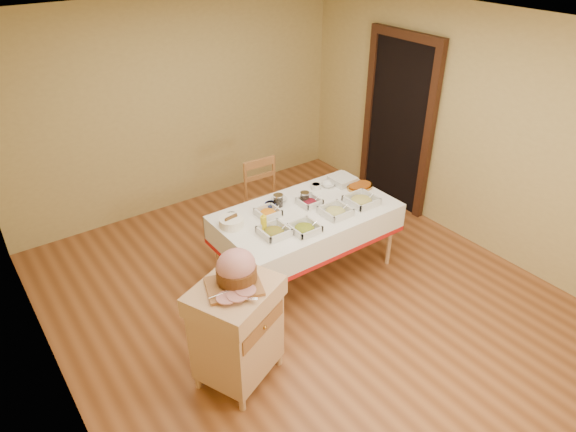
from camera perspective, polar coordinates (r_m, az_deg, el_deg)
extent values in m
plane|color=brown|center=(5.28, 1.33, -8.82)|extent=(5.00, 5.00, 0.00)
plane|color=white|center=(4.14, 1.78, 20.08)|extent=(5.00, 5.00, 0.00)
plane|color=tan|center=(6.57, -12.07, 11.80)|extent=(4.50, 0.00, 4.50)
plane|color=tan|center=(3.84, -26.44, -5.54)|extent=(0.00, 5.00, 5.00)
plane|color=tan|center=(6.09, 18.86, 9.28)|extent=(0.00, 5.00, 5.00)
cube|color=black|center=(6.66, 12.15, 9.76)|extent=(0.06, 0.90, 2.10)
cube|color=#3B1E12|center=(6.35, 15.31, 8.29)|extent=(0.08, 0.10, 2.10)
cube|color=#3B1E12|center=(6.97, 9.02, 11.01)|extent=(0.08, 0.10, 2.10)
cube|color=#3B1E12|center=(6.35, 13.15, 19.00)|extent=(0.08, 1.10, 0.10)
cube|color=tan|center=(5.21, 2.07, 0.34)|extent=(1.80, 1.00, 0.04)
cylinder|color=tan|center=(4.75, -2.80, -8.61)|extent=(0.05, 0.05, 0.71)
cylinder|color=tan|center=(5.34, -7.80, -3.90)|extent=(0.05, 0.05, 0.71)
cylinder|color=tan|center=(5.63, 11.25, -2.22)|extent=(0.05, 0.05, 0.71)
cylinder|color=tan|center=(6.13, 5.67, 1.22)|extent=(0.05, 0.05, 0.71)
cube|color=white|center=(5.20, 2.07, 0.58)|extent=(1.82, 1.02, 0.01)
cube|color=tan|center=(4.24, -5.65, -13.12)|extent=(0.76, 0.71, 0.66)
cube|color=tan|center=(3.97, -5.95, -8.84)|extent=(0.82, 0.77, 0.16)
cube|color=#955E31|center=(3.93, -3.83, -12.97)|extent=(0.51, 0.23, 0.13)
sphere|color=#B78333|center=(3.92, -3.75, -13.05)|extent=(0.03, 0.03, 0.03)
cylinder|color=tan|center=(4.30, -7.09, -19.92)|extent=(0.05, 0.05, 0.11)
cylinder|color=tan|center=(4.57, -9.94, -16.31)|extent=(0.05, 0.05, 0.11)
cylinder|color=tan|center=(4.49, -0.74, -16.87)|extent=(0.05, 0.05, 0.11)
cylinder|color=tan|center=(4.74, -3.89, -13.65)|extent=(0.05, 0.05, 0.11)
cube|color=#955E31|center=(5.87, -2.16, 1.32)|extent=(0.46, 0.44, 0.03)
cylinder|color=#955E31|center=(5.78, -2.75, -2.11)|extent=(0.04, 0.04, 0.47)
cylinder|color=#955E31|center=(6.06, -4.54, -0.48)|extent=(0.04, 0.04, 0.47)
cylinder|color=#955E31|center=(5.94, 0.37, -1.05)|extent=(0.04, 0.04, 0.47)
cylinder|color=#955E31|center=(6.21, -1.52, 0.49)|extent=(0.04, 0.04, 0.47)
cylinder|color=#955E31|center=(5.82, -4.74, 3.60)|extent=(0.04, 0.04, 0.50)
cylinder|color=#955E31|center=(5.98, -1.58, 4.49)|extent=(0.04, 0.04, 0.50)
cube|color=#955E31|center=(5.81, -3.20, 5.89)|extent=(0.40, 0.05, 0.09)
cube|color=#955E31|center=(3.91, -6.03, -7.77)|extent=(0.41, 0.33, 0.03)
ellipsoid|color=tan|center=(3.87, -5.80, -5.50)|extent=(0.31, 0.28, 0.26)
cylinder|color=#5E3515|center=(3.91, -5.75, -6.35)|extent=(0.31, 0.31, 0.10)
cube|color=silver|center=(3.76, -5.43, -9.09)|extent=(0.26, 0.11, 0.00)
cylinder|color=silver|center=(3.83, -6.71, -8.32)|extent=(0.30, 0.09, 0.01)
cube|color=silver|center=(4.80, -1.55, -2.01)|extent=(0.26, 0.26, 0.02)
ellipsoid|color=#C74616|center=(4.79, -1.56, -1.76)|extent=(0.19, 0.19, 0.07)
cylinder|color=silver|center=(4.80, -0.83, -1.64)|extent=(0.15, 0.01, 0.11)
cube|color=silver|center=(4.86, 1.84, -1.62)|extent=(0.25, 0.25, 0.01)
ellipsoid|color=#B68C17|center=(4.84, 1.84, -1.38)|extent=(0.19, 0.19, 0.07)
cylinder|color=silver|center=(4.85, 2.55, -1.28)|extent=(0.14, 0.01, 0.10)
cube|color=silver|center=(5.14, 5.28, 0.25)|extent=(0.27, 0.27, 0.02)
ellipsoid|color=tan|center=(5.13, 5.29, 0.50)|extent=(0.20, 0.20, 0.07)
cylinder|color=silver|center=(5.14, 5.99, 0.60)|extent=(0.15, 0.01, 0.11)
cube|color=silver|center=(5.37, 8.14, 1.48)|extent=(0.29, 0.29, 0.02)
ellipsoid|color=tan|center=(5.36, 8.16, 1.74)|extent=(0.22, 0.22, 0.08)
cylinder|color=silver|center=(5.38, 8.87, 1.82)|extent=(0.15, 0.01, 0.11)
cube|color=silver|center=(5.11, -2.22, 0.15)|extent=(0.22, 0.22, 0.01)
ellipsoid|color=orange|center=(5.10, -2.23, 0.36)|extent=(0.16, 0.16, 0.06)
cylinder|color=silver|center=(5.10, -1.65, 0.47)|extent=(0.14, 0.01, 0.10)
cube|color=silver|center=(5.29, 2.38, 1.34)|extent=(0.21, 0.21, 0.01)
ellipsoid|color=maroon|center=(5.28, 2.38, 1.54)|extent=(0.16, 0.16, 0.06)
cylinder|color=silver|center=(5.29, 2.92, 1.64)|extent=(0.14, 0.01, 0.10)
cylinder|color=silver|center=(5.08, -6.30, 0.00)|extent=(0.11, 0.11, 0.05)
cylinder|color=black|center=(5.07, -6.31, 0.16)|extent=(0.09, 0.09, 0.02)
cylinder|color=navy|center=(5.24, -1.95, 1.21)|extent=(0.12, 0.12, 0.05)
cylinder|color=maroon|center=(5.23, -1.95, 1.36)|extent=(0.10, 0.10, 0.02)
cylinder|color=silver|center=(5.60, 3.12, 3.31)|extent=(0.11, 0.11, 0.06)
cylinder|color=orange|center=(5.59, 3.12, 3.47)|extent=(0.09, 0.09, 0.02)
imported|color=silver|center=(5.35, -0.98, 1.87)|extent=(0.17, 0.17, 0.04)
imported|color=silver|center=(5.66, 4.48, 3.50)|extent=(0.19, 0.19, 0.05)
cylinder|color=silver|center=(5.24, -1.09, 1.68)|extent=(0.10, 0.10, 0.12)
cylinder|color=silver|center=(5.21, -1.10, 2.31)|extent=(0.10, 0.10, 0.01)
cylinder|color=black|center=(5.25, -1.09, 1.53)|extent=(0.08, 0.08, 0.09)
cylinder|color=silver|center=(5.30, 1.87, 1.99)|extent=(0.09, 0.09, 0.11)
cylinder|color=silver|center=(5.27, 1.88, 2.58)|extent=(0.10, 0.10, 0.01)
cylinder|color=black|center=(5.31, 1.87, 1.84)|extent=(0.08, 0.08, 0.08)
cylinder|color=yellow|center=(4.84, -2.73, -0.84)|extent=(0.06, 0.06, 0.15)
cone|color=yellow|center=(4.79, -2.76, 0.12)|extent=(0.04, 0.04, 0.04)
cylinder|color=white|center=(4.94, -6.31, -0.71)|extent=(0.24, 0.24, 0.09)
cube|color=silver|center=(5.75, 6.07, 3.72)|extent=(0.25, 0.25, 0.01)
cube|color=silver|center=(5.75, 6.07, 3.86)|extent=(0.25, 0.25, 0.01)
cube|color=silver|center=(5.74, 6.08, 4.00)|extent=(0.25, 0.25, 0.01)
cube|color=silver|center=(5.73, 6.09, 4.14)|extent=(0.25, 0.25, 0.01)
cube|color=silver|center=(5.72, 6.10, 4.28)|extent=(0.25, 0.25, 0.01)
ellipsoid|color=#B78333|center=(5.67, 8.00, 3.25)|extent=(0.32, 0.23, 0.03)
ellipsoid|color=#964810|center=(5.67, 8.01, 3.35)|extent=(0.27, 0.19, 0.03)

